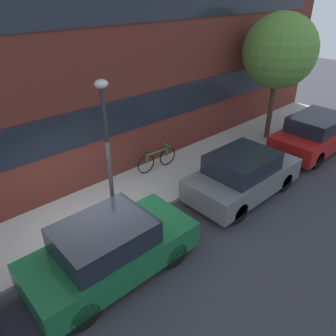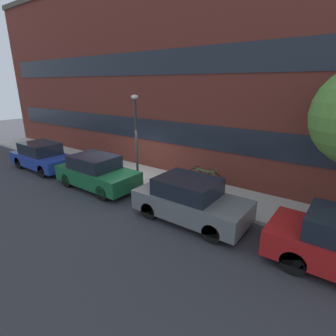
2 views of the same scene
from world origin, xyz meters
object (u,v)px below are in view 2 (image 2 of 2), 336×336
parked_car_green (97,172)px  bicycle (205,176)px  fire_hydrant (60,151)px  parked_car_blue (42,156)px  parked_car_grey (190,200)px  lamp_post (136,128)px

parked_car_green → bicycle: 4.80m
parked_car_green → fire_hydrant: bearing=163.3°
parked_car_green → bicycle: size_ratio=2.35×
parked_car_blue → fire_hydrant: 1.89m
parked_car_grey → lamp_post: 4.47m
parked_car_blue → bicycle: (8.36, 2.89, -0.19)m
bicycle → lamp_post: 3.72m
bicycle → parked_car_blue: bearing=-158.1°
parked_car_blue → lamp_post: bearing=14.9°
parked_car_blue → bicycle: size_ratio=2.37×
parked_car_grey → lamp_post: (-3.79, 1.48, 1.86)m
parked_car_blue → bicycle: 8.84m
parked_car_blue → fire_hydrant: size_ratio=4.81×
parked_car_green → parked_car_grey: 4.85m
bicycle → lamp_post: (-2.76, -1.40, 2.06)m
parked_car_green → fire_hydrant: (-5.46, 1.64, -0.19)m
parked_car_grey → bicycle: bearing=109.5°
parked_car_green → bicycle: (3.83, 2.89, -0.20)m
parked_car_blue → fire_hydrant: bearing=119.7°
parked_car_blue → parked_car_grey: bearing=0.0°
parked_car_green → fire_hydrant: parked_car_green is taller
parked_car_blue → parked_car_green: (4.53, 0.00, 0.01)m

